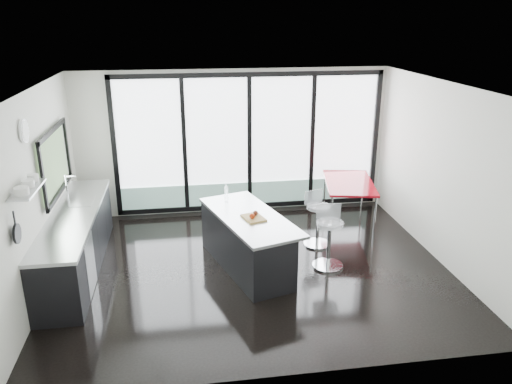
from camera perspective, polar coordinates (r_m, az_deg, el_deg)
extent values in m
cube|color=black|center=(7.90, -0.39, -8.65)|extent=(6.00, 5.00, 0.00)
cube|color=white|center=(7.01, -0.45, 11.92)|extent=(6.00, 5.00, 0.00)
cube|color=beige|center=(9.72, -2.56, 5.68)|extent=(6.00, 0.00, 2.80)
cube|color=white|center=(9.72, -0.78, 5.71)|extent=(5.00, 0.02, 2.50)
cube|color=slate|center=(9.99, -0.72, -0.09)|extent=(5.00, 0.02, 0.44)
cube|color=black|center=(9.60, -8.19, 5.32)|extent=(0.08, 0.04, 2.50)
cube|color=black|center=(9.69, -0.74, 5.65)|extent=(0.08, 0.04, 2.50)
cube|color=black|center=(9.93, 6.45, 5.88)|extent=(0.08, 0.04, 2.50)
cube|color=beige|center=(5.07, 3.72, -7.95)|extent=(6.00, 0.00, 2.80)
cube|color=beige|center=(7.54, -23.61, -0.17)|extent=(0.00, 5.00, 2.80)
cube|color=#516B47|center=(8.31, -22.14, 3.22)|extent=(0.02, 1.60, 0.90)
cube|color=#AAADAF|center=(6.62, -24.66, 0.27)|extent=(0.25, 0.80, 0.03)
cylinder|color=white|center=(7.01, -25.00, 6.34)|extent=(0.04, 0.30, 0.30)
cylinder|color=black|center=(6.42, -25.65, -4.31)|extent=(0.03, 0.24, 0.24)
cube|color=beige|center=(8.30, 20.56, 1.96)|extent=(0.00, 5.00, 2.80)
cube|color=black|center=(8.17, -19.83, -5.49)|extent=(0.65, 3.20, 0.87)
cube|color=#AAADAF|center=(7.99, -20.20, -2.50)|extent=(0.69, 3.24, 0.05)
cube|color=#AAADAF|center=(8.45, -19.60, -1.23)|extent=(0.45, 0.48, 0.06)
cylinder|color=silver|center=(8.40, -20.79, 0.28)|extent=(0.02, 0.02, 0.44)
cube|color=#AAADAF|center=(7.45, -18.43, -7.94)|extent=(0.03, 0.60, 0.80)
cube|color=black|center=(7.76, -1.22, -5.87)|extent=(1.26, 2.15, 0.80)
cube|color=#AAADAF|center=(7.61, -0.73, -2.88)|extent=(1.45, 2.25, 0.05)
cube|color=tan|center=(7.48, -0.28, -2.98)|extent=(0.37, 0.43, 0.03)
sphere|color=#992607|center=(7.40, -0.45, -2.77)|extent=(0.10, 0.10, 0.08)
sphere|color=#522111|center=(7.52, -0.05, -2.42)|extent=(0.10, 0.10, 0.08)
cylinder|color=silver|center=(8.11, -3.41, -0.30)|extent=(0.08, 0.08, 0.26)
cylinder|color=silver|center=(7.84, 8.31, -5.95)|extent=(0.54, 0.54, 0.77)
cylinder|color=silver|center=(8.55, 7.06, -3.79)|extent=(0.58, 0.58, 0.73)
cube|color=maroon|center=(9.56, 10.46, -1.13)|extent=(1.14, 1.64, 0.81)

